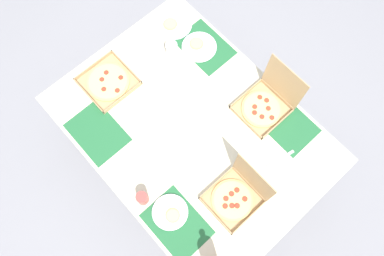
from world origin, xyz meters
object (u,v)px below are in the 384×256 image
Objects in this scene: plate_far_right at (174,25)px; pizza_box_edge_far at (108,82)px; cup_clear_right at (142,198)px; plate_far_left at (199,47)px; cup_dark at (172,49)px; plate_near_left at (170,213)px; pizza_box_corner_left at (266,103)px; pizza_box_corner_right at (237,195)px.

pizza_box_edge_far is at bearing -86.11° from plate_far_right.
cup_clear_right is at bearing -23.28° from pizza_box_edge_far.
cup_dark reaches higher than plate_far_left.
plate_near_left is at bearing 22.41° from cup_clear_right.
pizza_box_corner_left is at bearing 2.00° from plate_far_right.
pizza_box_edge_far reaches higher than plate_near_left.
pizza_box_edge_far is 0.63m from plate_far_left.
plate_far_right is 2.40× the size of cup_clear_right.
pizza_box_edge_far is 0.79m from cup_clear_right.
cup_dark is (-0.77, 0.69, 0.04)m from plate_near_left.
pizza_box_edge_far is 1.07m from pizza_box_corner_right.
plate_near_left is at bearing -118.60° from pizza_box_corner_right.
pizza_box_corner_left is 1.56× the size of plate_near_left.
plate_far_right is 0.24m from plate_far_left.
plate_near_left is (0.88, -0.24, -0.00)m from pizza_box_edge_far.
pizza_box_corner_left is 0.70m from cup_dark.
plate_near_left is 2.19× the size of cup_dark.
plate_near_left is (0.92, -0.84, 0.00)m from plate_far_right.
cup_dark is (-0.61, 0.76, -0.00)m from cup_clear_right.
cup_clear_right is (0.52, -0.91, 0.04)m from plate_far_left.
pizza_box_corner_left is 3.23× the size of cup_clear_right.
cup_dark is at bearing 129.12° from cup_clear_right.
plate_far_left is at bearing 128.89° from plate_near_left.
plate_far_left and plate_near_left have the same top height.
pizza_box_corner_right is at bearing -20.18° from cup_dark.
pizza_box_edge_far is 1.00× the size of pizza_box_corner_right.
pizza_box_corner_left reaches higher than plate_far_right.
cup_dark is (0.11, 0.45, 0.04)m from pizza_box_edge_far.
pizza_box_corner_left is 1.00m from pizza_box_edge_far.
plate_far_right is 1.03× the size of plate_far_left.
plate_far_left is at bearing 149.60° from pizza_box_corner_right.
pizza_box_corner_right is at bearing -30.40° from plate_far_left.
plate_far_right is 1.24m from plate_near_left.
pizza_box_corner_left reaches higher than plate_near_left.
cup_dark is (-0.68, -0.18, -0.00)m from pizza_box_corner_left.
cup_dark is (0.15, -0.15, 0.04)m from plate_far_right.
pizza_box_edge_far is at bearing -108.31° from plate_far_left.
plate_near_left is 0.18m from cup_clear_right.
plate_far_right is at bearing -178.00° from pizza_box_corner_left.
pizza_box_corner_right is 3.31× the size of cup_dark.
plate_far_right is at bearing 134.85° from cup_dark.
plate_far_left is (0.20, 0.60, -0.00)m from pizza_box_edge_far.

